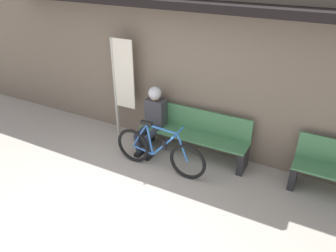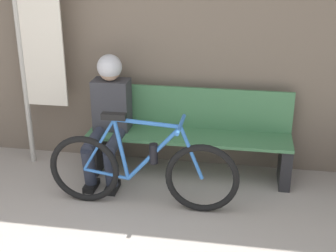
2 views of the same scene
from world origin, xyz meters
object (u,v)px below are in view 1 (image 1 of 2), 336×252
object	(u,v)px
park_bench_near	(194,135)
bicycle	(159,152)
person_seated	(153,115)
banner_pole	(121,79)

from	to	relation	value
park_bench_near	bicycle	size ratio (longest dim) A/B	1.17
bicycle	person_seated	xyz separation A→B (m)	(-0.43, 0.54, 0.32)
banner_pole	bicycle	bearing A→B (deg)	-29.98
park_bench_near	banner_pole	size ratio (longest dim) A/B	1.01
bicycle	banner_pole	size ratio (longest dim) A/B	0.86
park_bench_near	bicycle	distance (m)	0.74
person_seated	banner_pole	bearing A→B (deg)	170.36
bicycle	person_seated	size ratio (longest dim) A/B	1.40
bicycle	banner_pole	distance (m)	1.55
park_bench_near	banner_pole	world-z (taller)	banner_pole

